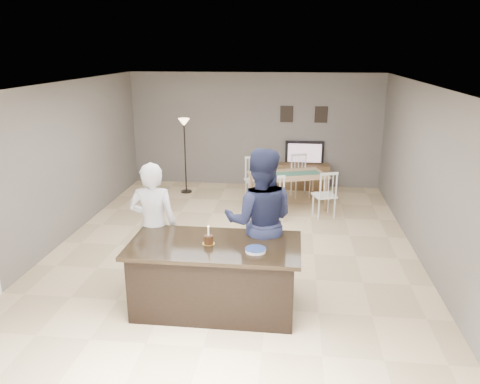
# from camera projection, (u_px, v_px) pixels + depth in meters

# --- Properties ---
(floor) EXTENTS (8.00, 8.00, 0.00)m
(floor) POSITION_uv_depth(u_px,v_px,m) (233.00, 250.00, 7.81)
(floor) COLOR #D9BA8B
(floor) RESTS_ON ground
(room_shell) EXTENTS (8.00, 8.00, 8.00)m
(room_shell) POSITION_uv_depth(u_px,v_px,m) (233.00, 152.00, 7.32)
(room_shell) COLOR slate
(room_shell) RESTS_ON floor
(kitchen_island) EXTENTS (2.15, 1.10, 0.90)m
(kitchen_island) POSITION_uv_depth(u_px,v_px,m) (215.00, 276.00, 5.97)
(kitchen_island) COLOR black
(kitchen_island) RESTS_ON floor
(tv_console) EXTENTS (1.20, 0.40, 0.60)m
(tv_console) POSITION_uv_depth(u_px,v_px,m) (304.00, 176.00, 11.17)
(tv_console) COLOR brown
(tv_console) RESTS_ON floor
(television) EXTENTS (0.91, 0.12, 0.53)m
(television) POSITION_uv_depth(u_px,v_px,m) (305.00, 153.00, 11.07)
(television) COLOR black
(television) RESTS_ON tv_console
(tv_screen_glow) EXTENTS (0.78, 0.00, 0.78)m
(tv_screen_glow) POSITION_uv_depth(u_px,v_px,m) (305.00, 153.00, 10.99)
(tv_screen_glow) COLOR orange
(tv_screen_glow) RESTS_ON tv_console
(picture_frames) EXTENTS (1.10, 0.02, 0.38)m
(picture_frames) POSITION_uv_depth(u_px,v_px,m) (304.00, 114.00, 10.94)
(picture_frames) COLOR black
(picture_frames) RESTS_ON room_shell
(woman) EXTENTS (0.69, 0.49, 1.78)m
(woman) POSITION_uv_depth(u_px,v_px,m) (154.00, 225.00, 6.47)
(woman) COLOR silver
(woman) RESTS_ON floor
(man) EXTENTS (1.01, 0.80, 2.02)m
(man) POSITION_uv_depth(u_px,v_px,m) (260.00, 222.00, 6.27)
(man) COLOR #1B203D
(man) RESTS_ON floor
(birthday_cake) EXTENTS (0.16, 0.16, 0.24)m
(birthday_cake) POSITION_uv_depth(u_px,v_px,m) (209.00, 239.00, 5.82)
(birthday_cake) COLOR gold
(birthday_cake) RESTS_ON kitchen_island
(plate_stack) EXTENTS (0.26, 0.26, 0.04)m
(plate_stack) POSITION_uv_depth(u_px,v_px,m) (256.00, 250.00, 5.60)
(plate_stack) COLOR white
(plate_stack) RESTS_ON kitchen_island
(dining_table) EXTENTS (1.98, 2.15, 0.95)m
(dining_table) POSITION_uv_depth(u_px,v_px,m) (288.00, 180.00, 9.74)
(dining_table) COLOR #A77C5B
(dining_table) RESTS_ON floor
(floor_lamp) EXTENTS (0.26, 0.26, 1.72)m
(floor_lamp) POSITION_uv_depth(u_px,v_px,m) (184.00, 136.00, 10.58)
(floor_lamp) COLOR black
(floor_lamp) RESTS_ON floor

